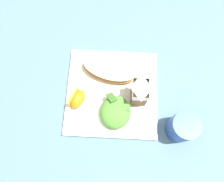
# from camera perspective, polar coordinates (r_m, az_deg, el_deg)

# --- Properties ---
(ground) EXTENTS (3.00, 3.00, 0.00)m
(ground) POSITION_cam_1_polar(r_m,az_deg,el_deg) (0.71, -0.00, -0.63)
(ground) COLOR slate
(white_plate) EXTENTS (0.28, 0.28, 0.02)m
(white_plate) POSITION_cam_1_polar(r_m,az_deg,el_deg) (0.70, -0.00, -0.44)
(white_plate) COLOR white
(white_plate) RESTS_ON ground
(cheesy_pizza_bread) EXTENTS (0.12, 0.18, 0.04)m
(cheesy_pizza_bread) POSITION_cam_1_polar(r_m,az_deg,el_deg) (0.70, -0.75, 5.45)
(cheesy_pizza_bread) COLOR #A87038
(cheesy_pizza_bread) RESTS_ON white_plate
(green_salad_pile) EXTENTS (0.11, 0.09, 0.05)m
(green_salad_pile) POSITION_cam_1_polar(r_m,az_deg,el_deg) (0.65, 0.94, -5.44)
(green_salad_pile) COLOR #4C8433
(green_salad_pile) RESTS_ON white_plate
(milk_carton) EXTENTS (0.06, 0.04, 0.11)m
(milk_carton) POSITION_cam_1_polar(r_m,az_deg,el_deg) (0.64, 7.17, -0.05)
(milk_carton) COLOR brown
(milk_carton) RESTS_ON white_plate
(orange_wedge_front) EXTENTS (0.07, 0.06, 0.04)m
(orange_wedge_front) POSITION_cam_1_polar(r_m,az_deg,el_deg) (0.67, -8.79, -2.00)
(orange_wedge_front) COLOR orange
(orange_wedge_front) RESTS_ON white_plate
(drinking_blue_cup) EXTENTS (0.08, 0.08, 0.09)m
(drinking_blue_cup) POSITION_cam_1_polar(r_m,az_deg,el_deg) (0.67, 17.63, -8.83)
(drinking_blue_cup) COLOR #284CA3
(drinking_blue_cup) RESTS_ON ground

